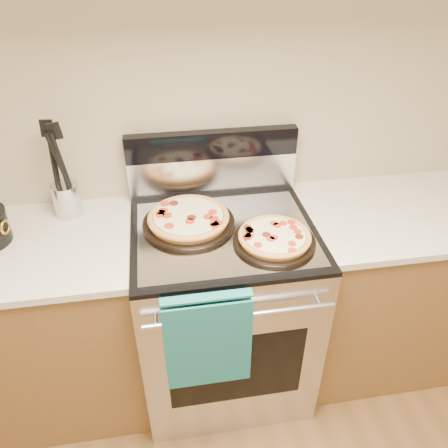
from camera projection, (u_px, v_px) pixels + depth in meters
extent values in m
plane|color=tan|center=(210.00, 99.00, 1.84)|extent=(4.00, 0.00, 4.00)
cube|color=#B7B7BC|center=(224.00, 310.00, 2.06)|extent=(0.76, 0.68, 0.90)
cube|color=black|center=(237.00, 369.00, 1.79)|extent=(0.56, 0.01, 0.40)
cube|color=black|center=(224.00, 231.00, 1.80)|extent=(0.76, 0.68, 0.02)
cube|color=silver|center=(213.00, 175.00, 2.00)|extent=(0.76, 0.06, 0.18)
cube|color=black|center=(212.00, 144.00, 1.91)|extent=(0.76, 0.06, 0.12)
cylinder|color=silver|center=(240.00, 316.00, 1.56)|extent=(0.70, 0.03, 0.03)
cube|color=gray|center=(225.00, 233.00, 1.77)|extent=(0.70, 0.55, 0.01)
cube|color=brown|center=(31.00, 330.00, 1.98)|extent=(1.00, 0.62, 0.88)
cube|color=beige|center=(2.00, 251.00, 1.72)|extent=(1.02, 0.64, 0.03)
cube|color=brown|center=(394.00, 287.00, 2.21)|extent=(1.00, 0.62, 0.88)
cube|color=beige|center=(416.00, 212.00, 1.95)|extent=(1.02, 0.64, 0.03)
cylinder|color=silver|center=(67.00, 199.00, 1.87)|extent=(0.15, 0.15, 0.15)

